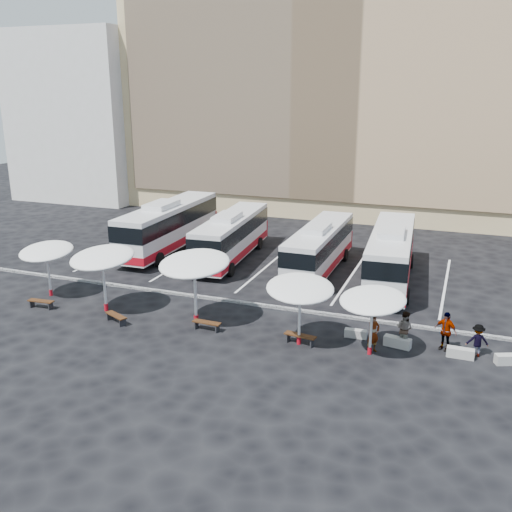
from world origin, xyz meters
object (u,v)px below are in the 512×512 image
(conc_bench_1, at_px, (397,342))
(passenger_3, at_px, (477,340))
(bus_1, at_px, (232,235))
(bus_2, at_px, (319,247))
(sunshade_3, at_px, (300,288))
(wood_bench_0, at_px, (41,302))
(conc_bench_2, at_px, (460,353))
(conc_bench_3, at_px, (509,359))
(passenger_2, at_px, (445,331))
(bus_0, at_px, (169,225))
(bus_3, at_px, (391,253))
(wood_bench_2, at_px, (207,324))
(passenger_1, at_px, (405,329))
(sunshade_4, at_px, (373,300))
(conc_bench_0, at_px, (356,334))
(wood_bench_1, at_px, (116,317))
(sunshade_0, at_px, (46,251))
(passenger_0, at_px, (373,333))
(sunshade_2, at_px, (194,264))
(wood_bench_3, at_px, (300,337))
(sunshade_1, at_px, (102,258))

(conc_bench_1, distance_m, passenger_3, 3.63)
(bus_1, relative_size, passenger_3, 7.17)
(bus_2, bearing_deg, sunshade_3, -80.21)
(wood_bench_0, height_order, conc_bench_2, wood_bench_0)
(conc_bench_3, distance_m, passenger_2, 2.99)
(bus_0, bearing_deg, bus_3, -6.73)
(wood_bench_2, distance_m, passenger_1, 9.94)
(sunshade_4, distance_m, conc_bench_0, 3.16)
(wood_bench_0, distance_m, wood_bench_1, 5.25)
(wood_bench_0, relative_size, passenger_3, 0.98)
(sunshade_0, height_order, conc_bench_0, sunshade_0)
(sunshade_4, distance_m, conc_bench_2, 4.86)
(bus_1, distance_m, conc_bench_1, 17.12)
(bus_2, xyz_separation_m, conc_bench_1, (6.54, -10.07, -1.53))
(sunshade_4, relative_size, conc_bench_3, 3.18)
(bus_1, height_order, sunshade_3, bus_1)
(sunshade_3, distance_m, conc_bench_2, 8.02)
(sunshade_0, relative_size, conc_bench_0, 3.18)
(sunshade_3, bearing_deg, passenger_1, 18.33)
(conc_bench_3, height_order, passenger_0, passenger_0)
(sunshade_2, bearing_deg, wood_bench_3, -5.61)
(passenger_0, bearing_deg, conc_bench_3, -44.21)
(sunshade_0, height_order, sunshade_2, sunshade_2)
(sunshade_1, distance_m, passenger_0, 15.10)
(bus_2, bearing_deg, passenger_3, -44.04)
(bus_1, bearing_deg, wood_bench_3, -58.44)
(passenger_2, bearing_deg, sunshade_4, -126.00)
(sunshade_1, height_order, sunshade_2, sunshade_2)
(sunshade_2, xyz_separation_m, wood_bench_3, (5.96, -0.58, -2.93))
(wood_bench_0, xyz_separation_m, wood_bench_3, (15.17, 0.64, 0.02))
(wood_bench_3, bearing_deg, wood_bench_2, -178.79)
(passenger_3, bearing_deg, bus_1, -44.93)
(bus_2, height_order, conc_bench_2, bus_2)
(sunshade_4, distance_m, conc_bench_3, 6.71)
(sunshade_2, height_order, conc_bench_0, sunshade_2)
(sunshade_2, distance_m, passenger_2, 12.88)
(bus_2, xyz_separation_m, conc_bench_2, (9.44, -10.20, -1.54))
(bus_1, relative_size, conc_bench_2, 9.22)
(bus_0, height_order, wood_bench_0, bus_0)
(bus_0, bearing_deg, conc_bench_2, -29.27)
(conc_bench_2, bearing_deg, wood_bench_0, -175.25)
(sunshade_2, bearing_deg, sunshade_3, -5.88)
(wood_bench_3, bearing_deg, sunshade_2, 174.39)
(sunshade_3, bearing_deg, conc_bench_1, 16.83)
(wood_bench_3, bearing_deg, wood_bench_0, -177.57)
(bus_0, relative_size, sunshade_4, 3.18)
(conc_bench_3, bearing_deg, conc_bench_0, 176.73)
(bus_2, height_order, bus_3, bus_3)
(conc_bench_2, bearing_deg, wood_bench_1, -172.81)
(sunshade_0, relative_size, sunshade_3, 0.83)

